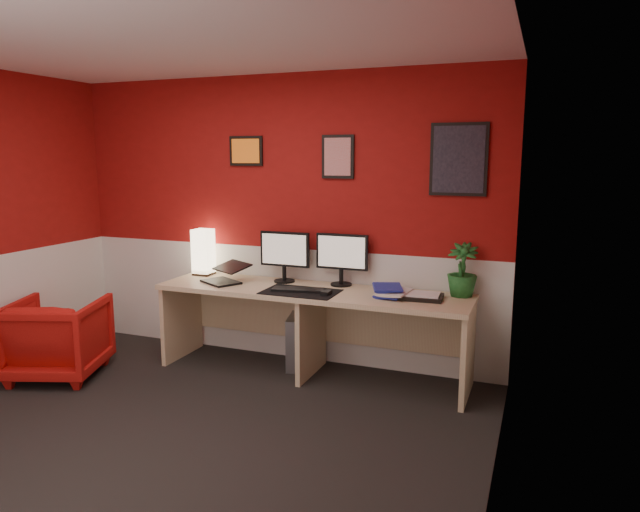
# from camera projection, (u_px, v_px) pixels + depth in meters

# --- Properties ---
(ground) EXTENTS (4.00, 3.50, 0.01)m
(ground) POSITION_uv_depth(u_px,v_px,m) (165.00, 441.00, 3.72)
(ground) COLOR black
(ground) RESTS_ON ground
(ceiling) EXTENTS (4.00, 3.50, 0.01)m
(ceiling) POSITION_uv_depth(u_px,v_px,m) (145.00, 33.00, 3.29)
(ceiling) COLOR white
(ceiling) RESTS_ON ground
(wall_back) EXTENTS (4.00, 0.01, 2.50)m
(wall_back) POSITION_uv_depth(u_px,v_px,m) (279.00, 220.00, 5.11)
(wall_back) COLOR maroon
(wall_back) RESTS_ON ground
(wall_right) EXTENTS (0.01, 3.50, 2.50)m
(wall_right) POSITION_uv_depth(u_px,v_px,m) (499.00, 273.00, 2.79)
(wall_right) COLOR maroon
(wall_right) RESTS_ON ground
(wainscot_back) EXTENTS (4.00, 0.01, 1.00)m
(wainscot_back) POSITION_uv_depth(u_px,v_px,m) (280.00, 302.00, 5.24)
(wainscot_back) COLOR silver
(wainscot_back) RESTS_ON ground
(wainscot_right) EXTENTS (0.01, 3.50, 1.00)m
(wainscot_right) POSITION_uv_depth(u_px,v_px,m) (490.00, 418.00, 2.92)
(wainscot_right) COLOR silver
(wainscot_right) RESTS_ON ground
(desk) EXTENTS (2.60, 0.65, 0.73)m
(desk) POSITION_uv_depth(u_px,v_px,m) (311.00, 332.00, 4.79)
(desk) COLOR tan
(desk) RESTS_ON ground
(shoji_lamp) EXTENTS (0.16, 0.16, 0.40)m
(shoji_lamp) POSITION_uv_depth(u_px,v_px,m) (203.00, 253.00, 5.28)
(shoji_lamp) COLOR #FFE5B2
(shoji_lamp) RESTS_ON desk
(laptop) EXTENTS (0.40, 0.36, 0.22)m
(laptop) POSITION_uv_depth(u_px,v_px,m) (221.00, 270.00, 4.95)
(laptop) COLOR black
(laptop) RESTS_ON desk
(monitor_left) EXTENTS (0.45, 0.06, 0.58)m
(monitor_left) POSITION_uv_depth(u_px,v_px,m) (284.00, 249.00, 4.96)
(monitor_left) COLOR black
(monitor_left) RESTS_ON desk
(monitor_right) EXTENTS (0.45, 0.06, 0.58)m
(monitor_right) POSITION_uv_depth(u_px,v_px,m) (341.00, 251.00, 4.83)
(monitor_right) COLOR black
(monitor_right) RESTS_ON desk
(desk_mat) EXTENTS (0.60, 0.38, 0.01)m
(desk_mat) POSITION_uv_depth(u_px,v_px,m) (301.00, 292.00, 4.63)
(desk_mat) COLOR black
(desk_mat) RESTS_ON desk
(keyboard) EXTENTS (0.44, 0.22, 0.02)m
(keyboard) POSITION_uv_depth(u_px,v_px,m) (298.00, 289.00, 4.66)
(keyboard) COLOR black
(keyboard) RESTS_ON desk_mat
(mouse) EXTENTS (0.06, 0.10, 0.03)m
(mouse) POSITION_uv_depth(u_px,v_px,m) (326.00, 293.00, 4.52)
(mouse) COLOR black
(mouse) RESTS_ON desk_mat
(book_bottom) EXTENTS (0.24, 0.30, 0.03)m
(book_bottom) POSITION_uv_depth(u_px,v_px,m) (380.00, 294.00, 4.53)
(book_bottom) COLOR navy
(book_bottom) RESTS_ON desk
(book_middle) EXTENTS (0.25, 0.32, 0.02)m
(book_middle) POSITION_uv_depth(u_px,v_px,m) (381.00, 291.00, 4.51)
(book_middle) COLOR silver
(book_middle) RESTS_ON book_bottom
(book_top) EXTENTS (0.31, 0.35, 0.03)m
(book_top) POSITION_uv_depth(u_px,v_px,m) (373.00, 288.00, 4.50)
(book_top) COLOR navy
(book_top) RESTS_ON book_middle
(zen_tray) EXTENTS (0.36, 0.27, 0.03)m
(zen_tray) POSITION_uv_depth(u_px,v_px,m) (419.00, 297.00, 4.42)
(zen_tray) COLOR black
(zen_tray) RESTS_ON desk
(potted_plant) EXTENTS (0.24, 0.24, 0.42)m
(potted_plant) POSITION_uv_depth(u_px,v_px,m) (462.00, 270.00, 4.47)
(potted_plant) COLOR #19591E
(potted_plant) RESTS_ON desk
(pc_tower) EXTENTS (0.31, 0.49, 0.45)m
(pc_tower) POSITION_uv_depth(u_px,v_px,m) (301.00, 340.00, 5.03)
(pc_tower) COLOR #99999E
(pc_tower) RESTS_ON ground
(armchair) EXTENTS (0.90, 0.91, 0.65)m
(armchair) POSITION_uv_depth(u_px,v_px,m) (57.00, 338.00, 4.77)
(armchair) COLOR red
(armchair) RESTS_ON ground
(art_left) EXTENTS (0.32, 0.02, 0.26)m
(art_left) POSITION_uv_depth(u_px,v_px,m) (246.00, 151.00, 5.11)
(art_left) COLOR orange
(art_left) RESTS_ON wall_back
(art_center) EXTENTS (0.28, 0.02, 0.36)m
(art_center) POSITION_uv_depth(u_px,v_px,m) (338.00, 157.00, 4.81)
(art_center) COLOR red
(art_center) RESTS_ON wall_back
(art_right) EXTENTS (0.44, 0.02, 0.56)m
(art_right) POSITION_uv_depth(u_px,v_px,m) (459.00, 159.00, 4.46)
(art_right) COLOR black
(art_right) RESTS_ON wall_back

